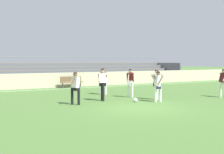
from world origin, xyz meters
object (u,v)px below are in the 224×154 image
at_px(bleacher_stand, 79,72).
at_px(player_dark_wide_left, 103,79).
at_px(player_dark_overlapping, 223,81).
at_px(player_dark_pressing_high, 130,80).
at_px(player_white_deep_cover, 75,85).
at_px(soccer_ball, 135,100).
at_px(bench_far_left, 71,81).
at_px(player_white_dropping_back, 158,84).
at_px(player_white_wide_right, 103,82).
at_px(player_white_challenging, 157,82).

bearing_deg(bleacher_stand, player_dark_wide_left, -103.69).
distance_m(player_dark_overlapping, player_dark_pressing_high, 5.50).
bearing_deg(player_white_deep_cover, soccer_ball, -13.47).
relative_size(bleacher_stand, bench_far_left, 12.30).
xyz_separation_m(bench_far_left, player_dark_pressing_high, (0.70, -7.63, 0.46)).
xyz_separation_m(player_white_dropping_back, player_dark_wide_left, (-0.91, 4.41, 0.06)).
bearing_deg(bench_far_left, player_dark_wide_left, -90.22).
xyz_separation_m(player_white_dropping_back, player_white_deep_cover, (-4.15, 1.24, 0.00)).
bearing_deg(player_white_deep_cover, player_dark_overlapping, -10.53).
xyz_separation_m(bench_far_left, player_dark_overlapping, (5.47, -10.36, 0.45)).
distance_m(bleacher_stand, player_white_wide_right, 12.35).
relative_size(player_white_wide_right, player_white_deep_cover, 1.07).
xyz_separation_m(bleacher_stand, bench_far_left, (-2.22, -3.65, -0.52)).
relative_size(bench_far_left, player_white_wide_right, 1.04).
distance_m(bleacher_stand, player_white_challenging, 12.90).
bearing_deg(soccer_ball, bleacher_stand, 79.58).
height_order(bleacher_stand, player_white_wide_right, bleacher_stand).
bearing_deg(player_dark_wide_left, bleacher_stand, 76.31).
distance_m(bench_far_left, soccer_ball, 9.49).
bearing_deg(bench_far_left, player_white_challenging, -81.45).
distance_m(player_white_wide_right, player_dark_pressing_high, 2.19).
bearing_deg(player_white_challenging, player_dark_wide_left, 111.07).
relative_size(player_white_challenging, player_dark_overlapping, 1.00).
distance_m(player_dark_pressing_high, player_white_deep_cover, 4.10).
xyz_separation_m(player_dark_overlapping, player_dark_pressing_high, (-4.77, 2.73, 0.00)).
bearing_deg(player_dark_wide_left, player_dark_pressing_high, -70.83).
bearing_deg(player_white_dropping_back, player_dark_wide_left, 101.71).
bearing_deg(player_dark_wide_left, bench_far_left, 89.78).
distance_m(player_white_dropping_back, soccer_ball, 1.47).
relative_size(bench_far_left, soccer_ball, 8.18).
bearing_deg(player_dark_pressing_high, bench_far_left, 95.20).
bearing_deg(player_dark_pressing_high, player_white_challenging, -66.56).
xyz_separation_m(player_dark_wide_left, soccer_ball, (-0.17, -3.90, -0.91)).
bearing_deg(player_dark_overlapping, player_white_dropping_back, 175.28).
height_order(bench_far_left, player_white_wide_right, player_white_wide_right).
xyz_separation_m(player_white_wide_right, player_dark_pressing_high, (2.13, 0.51, -0.03)).
relative_size(bleacher_stand, player_white_challenging, 13.21).
bearing_deg(soccer_ball, player_white_challenging, 8.93).
bearing_deg(player_white_deep_cover, player_dark_pressing_high, 15.69).
xyz_separation_m(bleacher_stand, player_white_wide_right, (-3.65, -11.79, -0.03)).
bearing_deg(player_dark_pressing_high, player_white_deep_cover, -164.31).
bearing_deg(player_white_deep_cover, player_white_wide_right, 18.09).
distance_m(player_white_deep_cover, soccer_ball, 3.26).
relative_size(player_dark_wide_left, player_dark_pressing_high, 1.02).
bearing_deg(player_dark_wide_left, player_white_wide_right, -118.68).
relative_size(player_white_challenging, soccer_ball, 7.62).
bearing_deg(player_white_deep_cover, player_white_challenging, -5.98).
bearing_deg(bleacher_stand, player_white_challenging, -93.72).
relative_size(player_white_challenging, player_dark_wide_left, 0.98).
bearing_deg(player_white_challenging, player_white_dropping_back, -123.08).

